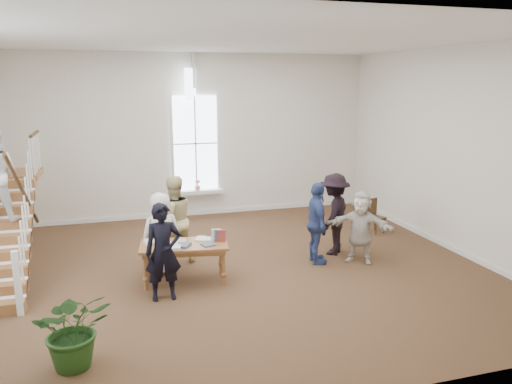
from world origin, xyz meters
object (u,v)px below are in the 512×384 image
object	(u,v)px
police_officer	(163,252)
side_chair	(374,214)
person_yellow	(173,220)
woman_cluster_c	(360,227)
floor_plant	(74,329)
library_table	(183,248)
woman_cluster_a	(317,223)
woman_cluster_b	(334,214)
elderly_woman	(161,233)

from	to	relation	value
police_officer	side_chair	distance (m)	6.06
person_yellow	side_chair	distance (m)	5.18
woman_cluster_c	floor_plant	bearing A→B (deg)	-117.83
library_table	floor_plant	world-z (taller)	floor_plant
woman_cluster_a	floor_plant	bearing A→B (deg)	128.02
police_officer	floor_plant	size ratio (longest dim) A/B	1.58
woman_cluster_a	woman_cluster_c	distance (m)	0.93
woman_cluster_b	person_yellow	bearing A→B (deg)	-54.02
police_officer	woman_cluster_a	world-z (taller)	woman_cluster_a
police_officer	person_yellow	size ratio (longest dim) A/B	0.93
library_table	elderly_woman	distance (m)	0.70
floor_plant	police_officer	bearing A→B (deg)	52.72
woman_cluster_a	elderly_woman	bearing A→B (deg)	91.27
woman_cluster_c	woman_cluster_b	bearing A→B (deg)	152.61
library_table	floor_plant	distance (m)	3.05
woman_cluster_a	floor_plant	xyz separation A→B (m)	(-4.62, -2.70, -0.32)
police_officer	side_chair	bearing A→B (deg)	24.01
elderly_woman	woman_cluster_c	size ratio (longest dim) A/B	1.07
elderly_woman	person_yellow	xyz separation A→B (m)	(0.30, 0.50, 0.11)
library_table	side_chair	bearing A→B (deg)	28.06
elderly_woman	side_chair	bearing A→B (deg)	-179.77
person_yellow	woman_cluster_b	xyz separation A→B (m)	(3.45, -0.41, -0.03)
police_officer	woman_cluster_c	xyz separation A→B (m)	(4.15, 0.69, -0.10)
person_yellow	side_chair	xyz separation A→B (m)	(5.11, 0.74, -0.46)
woman_cluster_b	floor_plant	world-z (taller)	woman_cluster_b
police_officer	woman_cluster_c	distance (m)	4.21
woman_cluster_b	elderly_woman	bearing A→B (deg)	-45.87
floor_plant	side_chair	world-z (taller)	floor_plant
elderly_woman	woman_cluster_b	world-z (taller)	woman_cluster_b
elderly_woman	woman_cluster_a	xyz separation A→B (m)	(3.15, -0.36, 0.04)
side_chair	police_officer	bearing A→B (deg)	-174.12
woman_cluster_c	side_chair	distance (m)	2.27
library_table	side_chair	size ratio (longest dim) A/B	2.00
police_officer	woman_cluster_c	world-z (taller)	police_officer
library_table	woman_cluster_b	xyz separation A→B (m)	(3.42, 0.69, 0.22)
library_table	police_officer	bearing A→B (deg)	-115.35
elderly_woman	person_yellow	size ratio (longest dim) A/B	0.88
elderly_woman	side_chair	xyz separation A→B (m)	(5.41, 1.24, -0.35)
elderly_woman	police_officer	bearing A→B (deg)	72.75
library_table	woman_cluster_a	bearing A→B (deg)	13.09
police_officer	woman_cluster_b	size ratio (longest dim) A/B	0.96
woman_cluster_a	woman_cluster_b	size ratio (longest dim) A/B	0.96
police_officer	person_yellow	bearing A→B (deg)	76.81
person_yellow	library_table	bearing A→B (deg)	77.82
police_officer	woman_cluster_a	bearing A→B (deg)	15.04
elderly_woman	woman_cluster_a	distance (m)	3.17
person_yellow	floor_plant	distance (m)	3.99
library_table	woman_cluster_b	bearing A→B (deg)	19.61
woman_cluster_c	side_chair	bearing A→B (deg)	90.74
police_officer	elderly_woman	size ratio (longest dim) A/B	1.05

